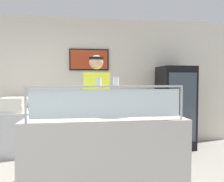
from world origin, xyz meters
The scene contains 12 objects.
ground_plane centered at (0.94, 1.00, 0.00)m, with size 12.00×12.00×0.00m, color gray.
shop_rear_unit centered at (0.93, 2.49, 1.36)m, with size 6.27×0.13×2.70m.
serving_counter centered at (0.94, 0.38, 0.47)m, with size 1.87×0.75×0.95m, color #BCB7B2.
sneeze_guard centered at (0.94, 0.06, 1.20)m, with size 1.69×0.06×0.38m.
pizza_tray centered at (1.03, 0.45, 0.97)m, with size 0.50×0.50×0.04m.
pizza_server centered at (1.08, 0.43, 0.99)m, with size 0.07×0.28×0.01m, color #ADAFB7.
parmesan_shaker centered at (0.84, 0.06, 1.37)m, with size 0.06×0.06×0.08m.
pepper_flake_shaker centered at (1.03, 0.06, 1.37)m, with size 0.06×0.06×0.09m.
worker_figure centered at (0.89, 1.00, 1.01)m, with size 0.41×0.50×1.76m.
drink_fridge centered at (2.58, 2.04, 0.84)m, with size 0.66×0.66×1.67m.
prep_shelf centered at (-0.58, 2.00, 0.40)m, with size 0.70×0.55×0.80m, color #B7BABF.
pizza_box_stack centered at (-0.58, 2.00, 0.94)m, with size 0.45×0.44×0.27m.
Camera 1 is at (0.67, -2.25, 1.39)m, focal length 35.21 mm.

